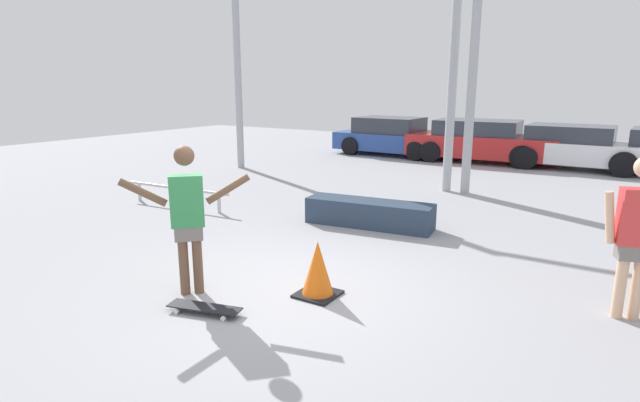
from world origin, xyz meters
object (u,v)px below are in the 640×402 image
Objects in this scene: grind_rail at (177,191)px; traffic_cone at (318,269)px; parked_car_white at (574,147)px; parked_car_red at (481,141)px; bystander at (637,231)px; grind_box at (369,213)px; parked_car_blue at (392,137)px; skateboarder at (188,212)px; skateboard at (205,308)px.

traffic_cone is at bearing -24.55° from grind_rail.
grind_rail is 11.27m from parked_car_white.
bystander is at bearing -71.08° from parked_car_red.
parked_car_white is (2.28, 8.62, 0.39)m from grind_box.
grind_rail is 0.66× the size of parked_car_blue.
traffic_cone is (-3.06, -1.25, -0.64)m from bystander.
grind_rail is 3.94× the size of traffic_cone.
skateboard is (0.51, -0.31, -0.93)m from skateboarder.
parked_car_red is (3.56, 9.37, 0.32)m from grind_rail.
parked_car_blue is at bearing 177.41° from parked_car_red.
skateboarder is at bearing -97.34° from grind_box.
skateboard is at bearing -89.50° from grind_box.
grind_rail is 7.88m from bystander.
parked_car_white is (2.24, 12.62, 0.56)m from skateboard.
parked_car_red is at bearing 44.63° from skateboarder.
skateboarder is 3.80m from grind_box.
traffic_cone is at bearing -68.13° from parked_car_blue.
grind_box is 8.92m from parked_car_white.
parked_car_red is 1.12× the size of parked_car_white.
parked_car_red is (-0.36, 8.58, 0.42)m from grind_box.
bystander is at bearing -23.75° from grind_box.
bystander is (7.30, -10.24, 0.34)m from parked_car_blue.
parked_car_red reaches higher than parked_car_white.
parked_car_red is 2.64m from parked_car_white.
grind_box is 3.07m from traffic_cone.
skateboarder reaches higher than parked_car_blue.
parked_car_red reaches higher than grind_rail.
bystander is (7.80, -0.92, 0.64)m from grind_rail.
skateboarder is at bearing -150.43° from traffic_cone.
grind_rail reaches higher than skateboard.
bystander reaches higher than parked_car_red.
bystander is at bearing 22.13° from traffic_cone.
skateboarder reaches higher than bystander.
parked_car_blue is at bearing 110.26° from traffic_cone.
parked_car_blue is 5.96× the size of traffic_cone.
grind_box is 0.48× the size of parked_car_red.
grind_box is 8.60m from parked_car_red.
traffic_cone is (1.30, 0.74, -0.67)m from skateboarder.
bystander reaches higher than parked_car_blue.
grind_rail is (-3.95, 3.21, 0.26)m from skateboard.
parked_car_white is at bearing 56.62° from grind_rail.
bystander reaches higher than traffic_cone.
skateboarder reaches higher than skateboard.
skateboard is at bearing -126.88° from traffic_cone.
skateboard is 0.33× the size of grind_rail.
parked_car_white is (2.64, 0.04, -0.02)m from parked_car_red.
grind_box is at bearing -43.80° from bystander.
parked_car_white is (5.70, 0.09, -0.00)m from parked_car_blue.
grind_box is 1.28× the size of bystander.
bystander is at bearing -6.72° from grind_rail.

